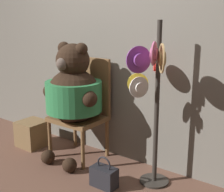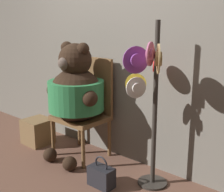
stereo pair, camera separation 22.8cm
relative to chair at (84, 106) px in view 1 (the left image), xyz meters
name	(u,v)px [view 1 (the left image)]	position (x,y,z in m)	size (l,w,h in m)	color
ground_plane	(67,178)	(0.25, -0.55, -0.58)	(14.00, 14.00, 0.00)	brown
wall_back	(114,54)	(0.25, 0.24, 0.57)	(8.00, 0.10, 2.30)	slate
chair	(84,106)	(0.00, 0.00, 0.00)	(0.55, 0.47, 1.11)	brown
teddy_bear	(73,93)	(0.02, -0.17, 0.19)	(0.73, 0.64, 1.30)	black
hat_display_rack	(152,94)	(0.95, -0.15, 0.31)	(0.40, 0.48, 1.53)	#332D28
handbag_on_ground	(104,176)	(0.63, -0.44, -0.48)	(0.25, 0.14, 0.30)	#232328
wooden_crate	(32,133)	(-0.67, -0.21, -0.42)	(0.31, 0.31, 0.31)	brown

